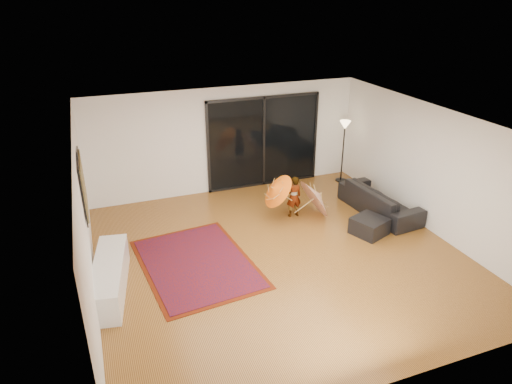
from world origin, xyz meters
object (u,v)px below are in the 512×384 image
media_console (110,277)px  sofa (380,200)px  child (294,197)px  ottoman (369,226)px

media_console → sofa: bearing=18.5°
media_console → sofa: sofa is taller
child → ottoman: bearing=132.7°
media_console → ottoman: (5.40, 0.14, -0.09)m
ottoman → sofa: bearing=45.2°
child → sofa: bearing=166.1°
media_console → ottoman: 5.40m
sofa → media_console: bearing=93.3°
media_console → child: bearing=29.3°
sofa → child: child is taller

